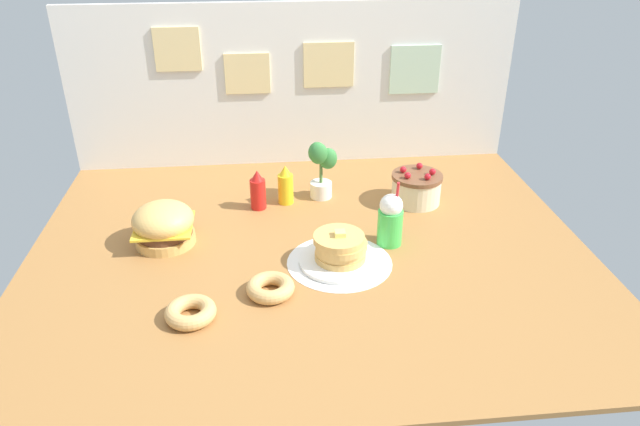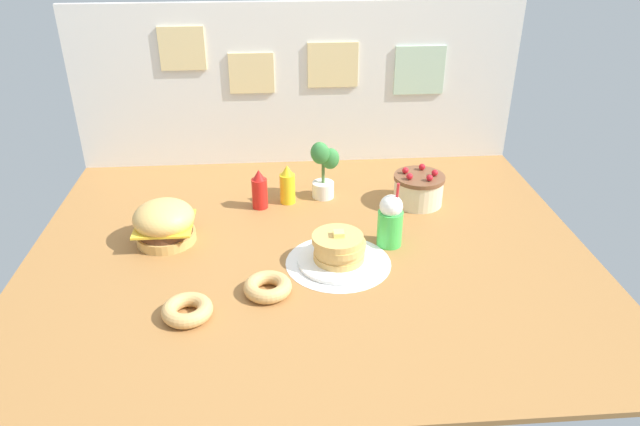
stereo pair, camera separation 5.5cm
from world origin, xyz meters
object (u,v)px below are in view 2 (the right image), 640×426
at_px(cream_soda_cup, 390,221).
at_px(potted_plant, 323,167).
at_px(mustard_bottle, 287,185).
at_px(donut_chocolate, 268,286).
at_px(burger, 164,223).
at_px(layer_cake, 418,189).
at_px(donut_pink_glaze, 187,310).
at_px(ketchup_bottle, 260,190).
at_px(pancake_stack, 339,251).

distance_m(cream_soda_cup, potted_plant, 0.52).
relative_size(mustard_bottle, potted_plant, 0.66).
height_order(mustard_bottle, donut_chocolate, mustard_bottle).
bearing_deg(donut_chocolate, burger, 136.33).
xyz_separation_m(layer_cake, mustard_bottle, (-0.61, 0.06, 0.01)).
bearing_deg(cream_soda_cup, donut_pink_glaze, -151.42).
height_order(mustard_bottle, donut_pink_glaze, mustard_bottle).
relative_size(layer_cake, potted_plant, 0.82).
distance_m(mustard_bottle, donut_chocolate, 0.73).
xyz_separation_m(cream_soda_cup, potted_plant, (-0.24, 0.46, 0.04)).
bearing_deg(mustard_bottle, cream_soda_cup, -45.63).
bearing_deg(donut_pink_glaze, layer_cake, 38.70).
relative_size(ketchup_bottle, cream_soda_cup, 0.67).
distance_m(layer_cake, ketchup_bottle, 0.74).
bearing_deg(ketchup_bottle, donut_pink_glaze, -106.68).
height_order(ketchup_bottle, mustard_bottle, same).
distance_m(layer_cake, cream_soda_cup, 0.41).
bearing_deg(mustard_bottle, potted_plant, 14.27).
distance_m(ketchup_bottle, mustard_bottle, 0.14).
height_order(cream_soda_cup, donut_chocolate, cream_soda_cup).
bearing_deg(pancake_stack, layer_cake, 48.85).
xyz_separation_m(cream_soda_cup, donut_pink_glaze, (-0.77, -0.42, -0.08)).
relative_size(cream_soda_cup, donut_pink_glaze, 1.61).
distance_m(donut_chocolate, potted_plant, 0.82).
relative_size(burger, layer_cake, 1.06).
bearing_deg(ketchup_bottle, burger, -144.51).
bearing_deg(pancake_stack, donut_chocolate, -146.93).
xyz_separation_m(ketchup_bottle, potted_plant, (0.30, 0.09, 0.07)).
height_order(cream_soda_cup, donut_pink_glaze, cream_soda_cup).
xyz_separation_m(pancake_stack, donut_chocolate, (-0.28, -0.18, -0.03)).
distance_m(burger, donut_chocolate, 0.59).
relative_size(ketchup_bottle, donut_chocolate, 1.08).
bearing_deg(cream_soda_cup, potted_plant, 117.17).
relative_size(layer_cake, cream_soda_cup, 0.83).
height_order(layer_cake, mustard_bottle, mustard_bottle).
distance_m(mustard_bottle, donut_pink_glaze, 0.92).
bearing_deg(burger, donut_chocolate, -43.67).
bearing_deg(potted_plant, mustard_bottle, -165.73).
bearing_deg(ketchup_bottle, potted_plant, 15.87).
distance_m(pancake_stack, cream_soda_cup, 0.26).
bearing_deg(burger, potted_plant, 27.75).
height_order(burger, donut_chocolate, burger).
distance_m(donut_pink_glaze, donut_chocolate, 0.30).
relative_size(burger, cream_soda_cup, 0.88).
xyz_separation_m(ketchup_bottle, donut_chocolate, (0.04, -0.68, -0.06)).
height_order(donut_pink_glaze, potted_plant, potted_plant).
bearing_deg(donut_chocolate, ketchup_bottle, 92.98).
xyz_separation_m(pancake_stack, mustard_bottle, (-0.18, 0.54, 0.03)).
bearing_deg(mustard_bottle, donut_chocolate, -97.36).
height_order(pancake_stack, donut_chocolate, pancake_stack).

